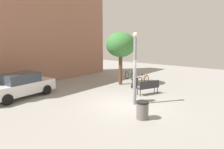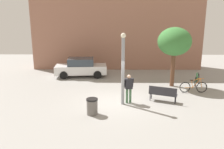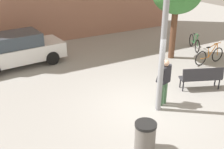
{
  "view_description": "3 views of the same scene",
  "coord_description": "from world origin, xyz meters",
  "px_view_note": "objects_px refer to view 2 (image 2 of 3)",
  "views": [
    {
      "loc": [
        -9.3,
        -6.32,
        3.67
      ],
      "look_at": [
        0.17,
        1.21,
        1.55
      ],
      "focal_mm": 33.04,
      "sensor_mm": 36.0,
      "label": 1
    },
    {
      "loc": [
        -0.2,
        -12.59,
        4.75
      ],
      "look_at": [
        -0.36,
        0.21,
        1.6
      ],
      "focal_mm": 36.61,
      "sensor_mm": 36.0,
      "label": 2
    },
    {
      "loc": [
        -4.94,
        -6.44,
        4.87
      ],
      "look_at": [
        -0.92,
        0.79,
        1.12
      ],
      "focal_mm": 43.2,
      "sensor_mm": 36.0,
      "label": 3
    }
  ],
  "objects_px": {
    "park_bench": "(163,93)",
    "bicycle_orange": "(194,87)",
    "person_by_lamppost": "(129,87)",
    "parked_car_white": "(81,67)",
    "bicycle_green": "(197,79)",
    "lamppost": "(123,67)",
    "trash_bin": "(92,106)",
    "plaza_tree": "(174,42)"
  },
  "relations": [
    {
      "from": "park_bench",
      "to": "bicycle_orange",
      "type": "relative_size",
      "value": 0.92
    },
    {
      "from": "bicycle_orange",
      "to": "park_bench",
      "type": "bearing_deg",
      "value": -143.38
    },
    {
      "from": "person_by_lamppost",
      "to": "parked_car_white",
      "type": "xyz_separation_m",
      "value": [
        -3.63,
        6.16,
        -0.19
      ]
    },
    {
      "from": "bicycle_green",
      "to": "bicycle_orange",
      "type": "bearing_deg",
      "value": -115.1
    },
    {
      "from": "lamppost",
      "to": "bicycle_orange",
      "type": "distance_m",
      "value": 5.5
    },
    {
      "from": "person_by_lamppost",
      "to": "bicycle_green",
      "type": "bearing_deg",
      "value": 36.06
    },
    {
      "from": "lamppost",
      "to": "parked_car_white",
      "type": "distance_m",
      "value": 7.29
    },
    {
      "from": "lamppost",
      "to": "bicycle_green",
      "type": "distance_m",
      "value": 7.14
    },
    {
      "from": "trash_bin",
      "to": "person_by_lamppost",
      "type": "bearing_deg",
      "value": 40.49
    },
    {
      "from": "plaza_tree",
      "to": "bicycle_green",
      "type": "xyz_separation_m",
      "value": [
        1.93,
        0.38,
        -2.78
      ]
    },
    {
      "from": "bicycle_green",
      "to": "parked_car_white",
      "type": "bearing_deg",
      "value": 165.32
    },
    {
      "from": "bicycle_orange",
      "to": "bicycle_green",
      "type": "bearing_deg",
      "value": 64.9
    },
    {
      "from": "bicycle_orange",
      "to": "parked_car_white",
      "type": "relative_size",
      "value": 0.42
    },
    {
      "from": "lamppost",
      "to": "park_bench",
      "type": "height_order",
      "value": "lamppost"
    },
    {
      "from": "bicycle_green",
      "to": "parked_car_white",
      "type": "distance_m",
      "value": 9.2
    },
    {
      "from": "person_by_lamppost",
      "to": "park_bench",
      "type": "bearing_deg",
      "value": 5.28
    },
    {
      "from": "park_bench",
      "to": "trash_bin",
      "type": "distance_m",
      "value": 4.35
    },
    {
      "from": "trash_bin",
      "to": "bicycle_orange",
      "type": "bearing_deg",
      "value": 29.74
    },
    {
      "from": "park_bench",
      "to": "plaza_tree",
      "type": "relative_size",
      "value": 0.4
    },
    {
      "from": "person_by_lamppost",
      "to": "bicycle_orange",
      "type": "relative_size",
      "value": 0.92
    },
    {
      "from": "bicycle_green",
      "to": "park_bench",
      "type": "bearing_deg",
      "value": -131.8
    },
    {
      "from": "trash_bin",
      "to": "bicycle_green",
      "type": "bearing_deg",
      "value": 37.31
    },
    {
      "from": "bicycle_orange",
      "to": "bicycle_green",
      "type": "distance_m",
      "value": 2.07
    },
    {
      "from": "lamppost",
      "to": "bicycle_green",
      "type": "xyz_separation_m",
      "value": [
        5.61,
        4.03,
        -1.79
      ]
    },
    {
      "from": "bicycle_orange",
      "to": "trash_bin",
      "type": "relative_size",
      "value": 2.16
    },
    {
      "from": "park_bench",
      "to": "bicycle_green",
      "type": "bearing_deg",
      "value": 48.2
    },
    {
      "from": "lamppost",
      "to": "parked_car_white",
      "type": "relative_size",
      "value": 0.93
    },
    {
      "from": "bicycle_green",
      "to": "lamppost",
      "type": "bearing_deg",
      "value": -144.31
    },
    {
      "from": "park_bench",
      "to": "bicycle_green",
      "type": "xyz_separation_m",
      "value": [
        3.26,
        3.65,
        -0.16
      ]
    },
    {
      "from": "park_bench",
      "to": "parked_car_white",
      "type": "bearing_deg",
      "value": 133.28
    },
    {
      "from": "person_by_lamppost",
      "to": "park_bench",
      "type": "height_order",
      "value": "person_by_lamppost"
    },
    {
      "from": "lamppost",
      "to": "bicycle_orange",
      "type": "relative_size",
      "value": 2.22
    },
    {
      "from": "lamppost",
      "to": "plaza_tree",
      "type": "distance_m",
      "value": 5.27
    },
    {
      "from": "lamppost",
      "to": "trash_bin",
      "type": "xyz_separation_m",
      "value": [
        -1.59,
        -1.46,
        -1.75
      ]
    },
    {
      "from": "plaza_tree",
      "to": "trash_bin",
      "type": "distance_m",
      "value": 7.83
    },
    {
      "from": "bicycle_green",
      "to": "trash_bin",
      "type": "distance_m",
      "value": 9.05
    },
    {
      "from": "park_bench",
      "to": "trash_bin",
      "type": "bearing_deg",
      "value": -154.95
    },
    {
      "from": "plaza_tree",
      "to": "bicycle_orange",
      "type": "relative_size",
      "value": 2.31
    },
    {
      "from": "person_by_lamppost",
      "to": "plaza_tree",
      "type": "distance_m",
      "value": 5.27
    },
    {
      "from": "person_by_lamppost",
      "to": "trash_bin",
      "type": "xyz_separation_m",
      "value": [
        -1.94,
        -1.66,
        -0.54
      ]
    },
    {
      "from": "park_bench",
      "to": "trash_bin",
      "type": "height_order",
      "value": "park_bench"
    },
    {
      "from": "person_by_lamppost",
      "to": "lamppost",
      "type": "bearing_deg",
      "value": -150.37
    }
  ]
}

